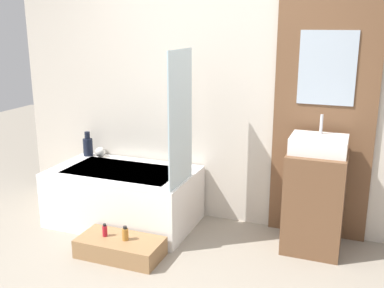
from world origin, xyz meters
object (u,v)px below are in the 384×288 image
Objects in this scene: sink at (319,144)px; vase_tall_dark at (88,146)px; wooden_step_bench at (120,247)px; bottle_soap_secondary at (125,234)px; vase_round_light at (100,152)px; bottle_soap_primary at (105,231)px; bathtub at (124,196)px.

sink is 2.33m from vase_tall_dark.
bottle_soap_secondary is (0.05, 0.00, 0.13)m from wooden_step_bench.
vase_round_light is at bearing -0.70° from vase_tall_dark.
vase_round_light is at bearing 130.88° from bottle_soap_secondary.
vase_tall_dark is (-0.86, 0.89, 0.55)m from wooden_step_bench.
bottle_soap_secondary is (-1.39, -0.73, -0.70)m from sink.
sink is 1.88m from bottle_soap_primary.
bottle_soap_secondary is at bearing -152.38° from sink.
sink is 4.34× the size of vase_round_light.
vase_round_light is 0.85× the size of bottle_soap_secondary.
bottle_soap_primary is at bearing -56.91° from vase_round_light.
bathtub is at bearing -27.48° from vase_tall_dark.
sink reaches higher than wooden_step_bench.
vase_round_light is at bearing 145.19° from bathtub.
bottle_soap_primary reaches higher than wooden_step_bench.
bottle_soap_primary is at bearing 180.00° from bottle_soap_secondary.
wooden_step_bench is 1.25m from vase_round_light.
sink reaches higher than vase_tall_dark.
bathtub is 11.24× the size of bottle_soap_secondary.
bathtub is 12.36× the size of bottle_soap_primary.
vase_tall_dark is at bearing 135.80° from bottle_soap_secondary.
bottle_soap_secondary is (0.19, 0.00, 0.00)m from bottle_soap_primary.
vase_round_light is (-0.43, 0.30, 0.31)m from bathtub.
sink is at bearing 27.62° from bottle_soap_secondary.
bottle_soap_primary is (0.15, -0.59, -0.06)m from bathtub.
wooden_step_bench is 2.75× the size of vase_tall_dark.
wooden_step_bench is at bearing 180.00° from bottle_soap_secondary.
vase_round_light is (-2.16, 0.16, -0.33)m from sink.
sink reaches higher than vase_round_light.
sink is 1.76× the size of vase_tall_dark.
bottle_soap_secondary is (0.92, -0.89, -0.42)m from vase_tall_dark.
sink is 4.08× the size of bottle_soap_primary.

